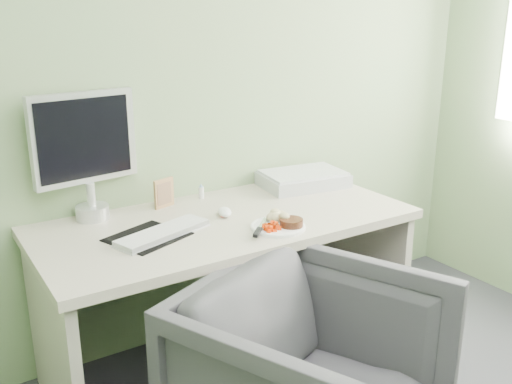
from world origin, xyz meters
TOP-DOWN VIEW (x-y plane):
  - wall_back at (0.00, 2.00)m, footprint 3.50×0.00m
  - desk at (0.00, 1.62)m, footprint 1.60×0.75m
  - plate at (0.12, 1.41)m, footprint 0.22×0.22m
  - steak at (0.16, 1.37)m, footprint 0.12×0.12m
  - potato_pile at (0.15, 1.46)m, footprint 0.11×0.08m
  - carrot_heap at (0.07, 1.38)m, footprint 0.07×0.06m
  - steak_knife at (0.01, 1.39)m, footprint 0.17×0.17m
  - mousepad at (-0.37, 1.60)m, footprint 0.34×0.33m
  - keyboard at (-0.31, 1.58)m, footprint 0.42×0.24m
  - computer_mouse at (0.01, 1.65)m, footprint 0.09×0.11m
  - photo_frame at (-0.16, 1.90)m, footprint 0.11×0.04m
  - eyedrop_bottle at (0.03, 1.92)m, footprint 0.03×0.03m
  - scanner at (0.56, 1.83)m, footprint 0.45×0.33m
  - monitor at (-0.48, 1.94)m, footprint 0.45×0.15m

SIDE VIEW (x-z plane):
  - desk at x=0.00m, z-range 0.18..0.91m
  - mousepad at x=-0.37m, z-range 0.73..0.73m
  - plate at x=0.12m, z-range 0.73..0.74m
  - keyboard at x=-0.31m, z-range 0.74..0.75m
  - computer_mouse at x=0.01m, z-range 0.73..0.77m
  - steak_knife at x=0.01m, z-range 0.75..0.76m
  - steak at x=0.16m, z-range 0.74..0.77m
  - carrot_heap at x=0.07m, z-range 0.74..0.78m
  - scanner at x=0.56m, z-range 0.73..0.79m
  - eyedrop_bottle at x=0.03m, z-range 0.73..0.80m
  - potato_pile at x=0.15m, z-range 0.74..0.80m
  - photo_frame at x=-0.16m, z-range 0.73..0.86m
  - monitor at x=-0.48m, z-range 0.76..1.30m
  - wall_back at x=0.00m, z-range -0.40..3.10m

